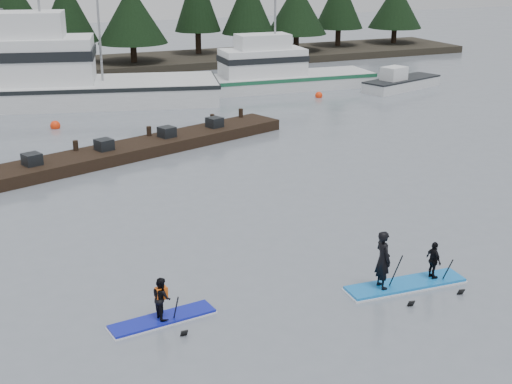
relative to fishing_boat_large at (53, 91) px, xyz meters
name	(u,v)px	position (x,y,z in m)	size (l,w,h in m)	color
ground	(340,291)	(3.53, -29.48, -0.82)	(160.00, 160.00, 0.00)	slate
far_shore	(75,67)	(3.53, 12.52, -0.52)	(70.00, 8.00, 0.60)	#2D281E
treeline	(75,71)	(3.53, 12.52, -0.82)	(60.00, 4.00, 8.00)	black
fishing_boat_large	(53,91)	(0.00, 0.00, 0.00)	(19.77, 9.91, 10.60)	silver
fishing_boat_medium	(278,81)	(15.07, -0.88, -0.28)	(12.81, 4.42, 7.76)	silver
skiff	(402,84)	(22.87, -4.42, -0.45)	(6.29, 1.89, 0.73)	silver
floating_dock	(142,148)	(2.10, -13.15, -0.55)	(16.19, 2.16, 0.54)	black
buoy_c	(319,97)	(16.22, -4.70, -0.82)	(0.48, 0.48, 0.48)	#FF350C
buoy_b	(56,128)	(-0.91, -6.42, -0.82)	(0.54, 0.54, 0.54)	#FF350C
paddleboard_solo	(162,307)	(-1.61, -29.12, -0.39)	(2.88, 1.13, 1.76)	#111AA4
paddleboard_duo	(402,269)	(5.24, -29.98, -0.24)	(3.63, 1.22, 2.34)	blue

